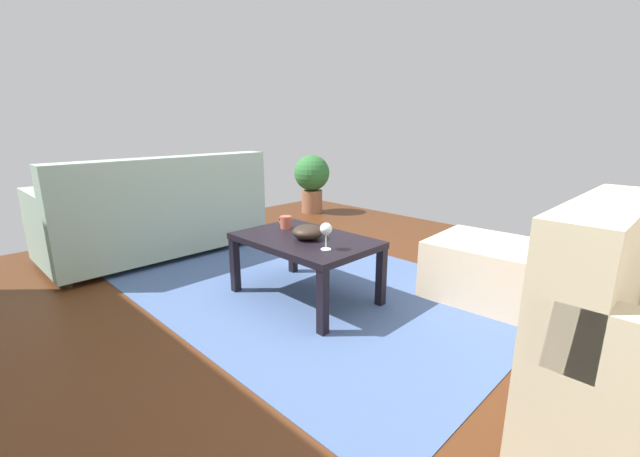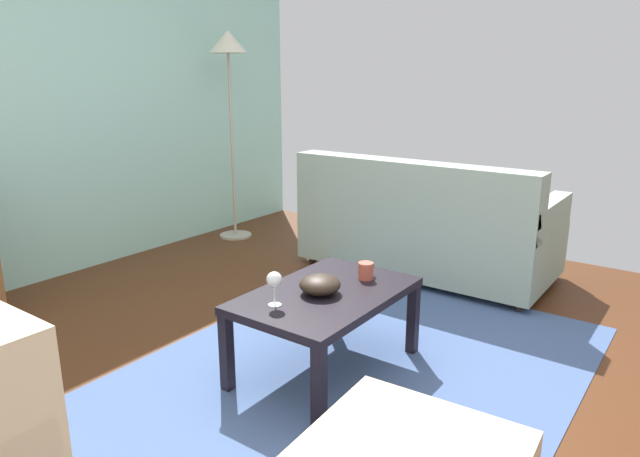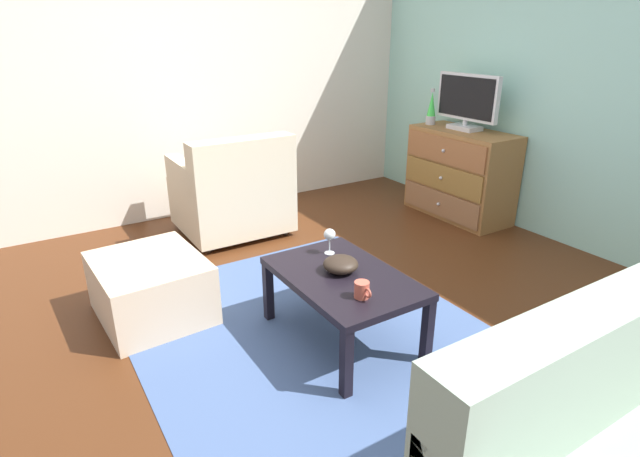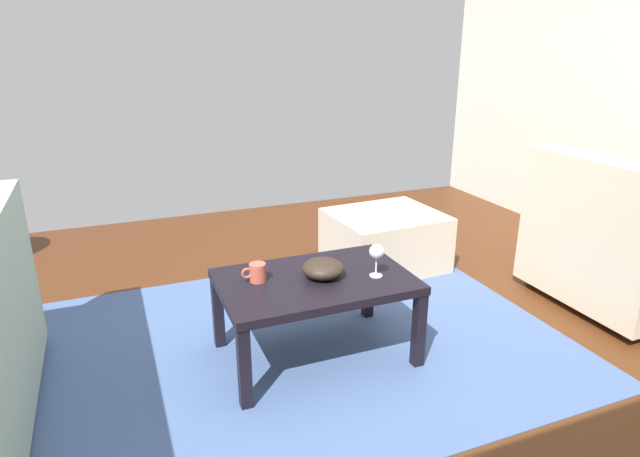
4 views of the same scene
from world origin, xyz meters
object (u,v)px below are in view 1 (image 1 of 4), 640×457
(wine_glass, at_px, (326,230))
(mug, at_px, (286,222))
(couch_large, at_px, (158,216))
(potted_plant, at_px, (312,178))
(coffee_table, at_px, (305,245))
(ottoman, at_px, (488,270))
(bowl_decorative, at_px, (308,232))

(wine_glass, xyz_separation_m, mug, (0.53, -0.15, -0.07))
(mug, xyz_separation_m, couch_large, (1.32, 0.32, -0.12))
(potted_plant, bearing_deg, coffee_table, 134.94)
(mug, relative_size, ottoman, 0.16)
(wine_glass, bearing_deg, bowl_decorative, -18.66)
(wine_glass, height_order, couch_large, couch_large)
(mug, relative_size, potted_plant, 0.16)
(coffee_table, height_order, potted_plant, potted_plant)
(mug, bearing_deg, wine_glass, 164.11)
(mug, height_order, couch_large, couch_large)
(wine_glass, relative_size, couch_large, 0.09)
(couch_large, bearing_deg, bowl_decorative, -171.37)
(wine_glass, bearing_deg, ottoman, -121.08)
(bowl_decorative, xyz_separation_m, ottoman, (-0.80, -0.85, -0.27))
(coffee_table, height_order, bowl_decorative, bowl_decorative)
(couch_large, bearing_deg, coffee_table, -170.87)
(wine_glass, height_order, mug, wine_glass)
(coffee_table, xyz_separation_m, couch_large, (1.58, 0.25, -0.02))
(mug, bearing_deg, couch_large, 13.49)
(bowl_decorative, bearing_deg, potted_plant, -44.64)
(mug, distance_m, ottoman, 1.37)
(mug, height_order, ottoman, mug)
(coffee_table, height_order, mug, mug)
(coffee_table, relative_size, couch_large, 0.51)
(coffee_table, xyz_separation_m, mug, (0.26, -0.06, 0.09))
(coffee_table, bearing_deg, bowl_decorative, 166.61)
(wine_glass, bearing_deg, coffee_table, -17.97)
(couch_large, bearing_deg, potted_plant, -82.91)
(wine_glass, relative_size, bowl_decorative, 0.81)
(wine_glass, height_order, potted_plant, potted_plant)
(wine_glass, distance_m, mug, 0.55)
(coffee_table, distance_m, mug, 0.28)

